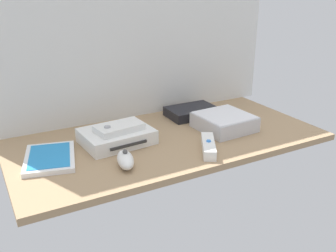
{
  "coord_description": "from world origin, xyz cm",
  "views": [
    {
      "loc": [
        -54.13,
        -99.64,
        48.27
      ],
      "look_at": [
        0.0,
        0.0,
        4.0
      ],
      "focal_mm": 40.63,
      "sensor_mm": 36.0,
      "label": 1
    }
  ],
  "objects_px": {
    "mini_computer": "(224,122)",
    "network_router": "(192,112)",
    "game_console": "(117,136)",
    "remote_nunchuk": "(125,160)",
    "game_case": "(50,158)",
    "remote_classic_pad": "(119,128)",
    "remote_wand": "(208,146)"
  },
  "relations": [
    {
      "from": "game_case",
      "to": "remote_classic_pad",
      "type": "height_order",
      "value": "remote_classic_pad"
    },
    {
      "from": "network_router",
      "to": "remote_classic_pad",
      "type": "xyz_separation_m",
      "value": [
        -0.33,
        -0.11,
        0.04
      ]
    },
    {
      "from": "game_console",
      "to": "remote_wand",
      "type": "xyz_separation_m",
      "value": [
        0.22,
        -0.19,
        -0.01
      ]
    },
    {
      "from": "game_console",
      "to": "mini_computer",
      "type": "xyz_separation_m",
      "value": [
        0.36,
        -0.07,
        0.0
      ]
    },
    {
      "from": "mini_computer",
      "to": "network_router",
      "type": "relative_size",
      "value": 0.98
    },
    {
      "from": "game_case",
      "to": "game_console",
      "type": "bearing_deg",
      "value": 21.14
    },
    {
      "from": "remote_classic_pad",
      "to": "game_console",
      "type": "bearing_deg",
      "value": 103.18
    },
    {
      "from": "game_case",
      "to": "remote_wand",
      "type": "xyz_separation_m",
      "value": [
        0.43,
        -0.16,
        0.01
      ]
    },
    {
      "from": "game_case",
      "to": "remote_wand",
      "type": "bearing_deg",
      "value": -6.23
    },
    {
      "from": "game_console",
      "to": "network_router",
      "type": "distance_m",
      "value": 0.35
    },
    {
      "from": "mini_computer",
      "to": "remote_nunchuk",
      "type": "distance_m",
      "value": 0.41
    },
    {
      "from": "mini_computer",
      "to": "remote_nunchuk",
      "type": "xyz_separation_m",
      "value": [
        -0.4,
        -0.1,
        -0.01
      ]
    },
    {
      "from": "network_router",
      "to": "game_case",
      "type": "bearing_deg",
      "value": -166.83
    },
    {
      "from": "game_console",
      "to": "remote_nunchuk",
      "type": "relative_size",
      "value": 2.06
    },
    {
      "from": "remote_wand",
      "to": "remote_classic_pad",
      "type": "height_order",
      "value": "remote_classic_pad"
    },
    {
      "from": "network_router",
      "to": "remote_nunchuk",
      "type": "distance_m",
      "value": 0.46
    },
    {
      "from": "game_console",
      "to": "game_case",
      "type": "bearing_deg",
      "value": -177.64
    },
    {
      "from": "remote_wand",
      "to": "remote_classic_pad",
      "type": "bearing_deg",
      "value": 170.99
    },
    {
      "from": "game_case",
      "to": "remote_wand",
      "type": "distance_m",
      "value": 0.46
    },
    {
      "from": "remote_nunchuk",
      "to": "remote_classic_pad",
      "type": "distance_m",
      "value": 0.16
    },
    {
      "from": "game_case",
      "to": "remote_classic_pad",
      "type": "distance_m",
      "value": 0.22
    },
    {
      "from": "game_console",
      "to": "network_router",
      "type": "relative_size",
      "value": 1.23
    },
    {
      "from": "game_console",
      "to": "remote_wand",
      "type": "bearing_deg",
      "value": -45.05
    },
    {
      "from": "game_case",
      "to": "mini_computer",
      "type": "bearing_deg",
      "value": 10.25
    },
    {
      "from": "game_case",
      "to": "network_router",
      "type": "xyz_separation_m",
      "value": [
        0.55,
        0.12,
        0.01
      ]
    },
    {
      "from": "remote_wand",
      "to": "remote_nunchuk",
      "type": "distance_m",
      "value": 0.26
    },
    {
      "from": "remote_wand",
      "to": "network_router",
      "type": "bearing_deg",
      "value": 97.79
    },
    {
      "from": "game_console",
      "to": "remote_classic_pad",
      "type": "relative_size",
      "value": 1.45
    },
    {
      "from": "mini_computer",
      "to": "game_case",
      "type": "distance_m",
      "value": 0.58
    },
    {
      "from": "mini_computer",
      "to": "remote_classic_pad",
      "type": "bearing_deg",
      "value": 171.43
    },
    {
      "from": "network_router",
      "to": "remote_classic_pad",
      "type": "relative_size",
      "value": 1.18
    },
    {
      "from": "remote_classic_pad",
      "to": "remote_nunchuk",
      "type": "bearing_deg",
      "value": -113.62
    }
  ]
}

